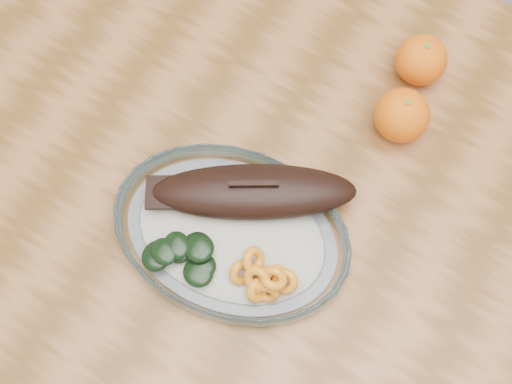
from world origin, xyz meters
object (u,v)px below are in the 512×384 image
plated_meal (233,230)px  orange_right (421,60)px  dining_table (319,220)px  orange_left (402,115)px

plated_meal → orange_right: 0.34m
dining_table → orange_left: orange_left is taller
dining_table → orange_right: (0.02, 0.22, 0.13)m
orange_left → dining_table: bearing=-104.6°
dining_table → orange_left: (0.04, 0.13, 0.13)m
dining_table → orange_right: bearing=84.7°
orange_right → dining_table: bearing=-95.3°
plated_meal → orange_left: (0.11, 0.24, 0.02)m
plated_meal → orange_right: bearing=64.3°
dining_table → orange_right: orange_right is taller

